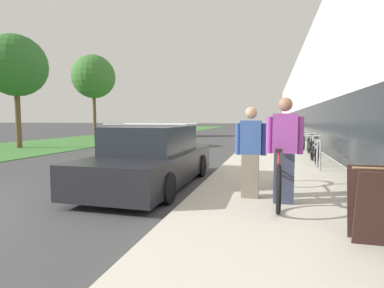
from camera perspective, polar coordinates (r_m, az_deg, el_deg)
sidewalk_slab at (r=24.35m, az=15.57°, el=1.00°), size 3.65×70.00×0.13m
storefront_facade at (r=33.15m, az=27.59°, el=7.66°), size 10.01×70.00×7.16m
lawn_strip at (r=31.32m, az=-10.36°, el=1.81°), size 7.50×70.00×0.03m
tandem_bicycle at (r=5.85m, az=15.92°, el=-5.74°), size 0.52×2.90×0.97m
person_rider at (r=5.41m, az=17.16°, el=-1.17°), size 0.62×0.24×1.83m
person_bystander at (r=5.65m, az=11.09°, el=-1.54°), size 0.57×0.22×1.69m
bike_rack_hoop at (r=9.48m, az=23.02°, el=-1.34°), size 0.05×0.60×0.84m
cruiser_bike_nearest at (r=10.88m, az=22.28°, el=-1.29°), size 0.52×1.82×0.89m
cruiser_bike_middle at (r=13.19m, az=21.61°, el=-0.32°), size 0.52×1.73×0.86m
cruiser_bike_farthest at (r=15.51m, az=20.31°, el=0.40°), size 0.52×1.73×0.84m
sandwich_board_sign at (r=4.19m, az=31.80°, el=-9.87°), size 0.56×0.56×0.90m
parked_sedan_curbside at (r=7.19m, az=-7.60°, el=-2.80°), size 1.95×4.65×1.48m
street_tree_near at (r=18.93m, az=-30.56°, el=12.69°), size 3.25×3.25×6.06m
street_tree_far at (r=28.20m, az=-18.25°, el=12.05°), size 3.76×3.76×7.18m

